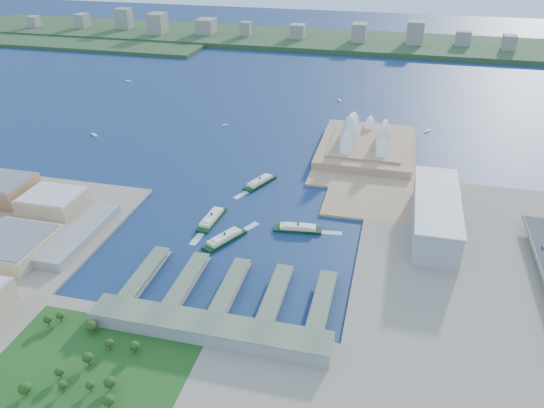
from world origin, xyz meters
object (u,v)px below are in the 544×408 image
(opera_house, at_px, (368,130))
(toaster_building, at_px, (436,214))
(ferry_b, at_px, (260,181))
(ferry_c, at_px, (225,237))
(car_c, at_px, (543,248))
(ferry_d, at_px, (298,227))
(ferry_a, at_px, (212,217))

(opera_house, relative_size, toaster_building, 1.16)
(ferry_b, distance_m, ferry_c, 137.22)
(opera_house, xyz_separation_m, car_c, (191.00, -235.15, -16.46))
(toaster_building, xyz_separation_m, ferry_d, (-142.47, -36.33, -15.63))
(ferry_c, bearing_deg, opera_house, -86.39)
(ferry_d, bearing_deg, opera_house, -19.55)
(ferry_a, bearing_deg, car_c, 5.12)
(opera_house, distance_m, ferry_a, 283.86)
(opera_house, distance_m, ferry_b, 185.74)
(opera_house, height_order, ferry_b, opera_house)
(opera_house, distance_m, ferry_c, 302.65)
(opera_house, bearing_deg, ferry_c, -114.08)
(toaster_building, relative_size, car_c, 32.50)
(ferry_b, relative_size, car_c, 11.02)
(toaster_building, bearing_deg, ferry_a, -170.66)
(ferry_a, relative_size, ferry_d, 1.07)
(toaster_building, height_order, ferry_d, toaster_building)
(ferry_a, relative_size, ferry_c, 1.02)
(ferry_c, relative_size, ferry_d, 1.05)
(ferry_a, xyz_separation_m, car_c, (341.04, 4.32, 10.33))
(ferry_a, height_order, car_c, car_c)
(ferry_d, height_order, car_c, car_c)
(car_c, bearing_deg, ferry_d, -179.72)
(ferry_a, relative_size, car_c, 11.57)
(opera_house, height_order, toaster_building, opera_house)
(toaster_building, bearing_deg, opera_house, 114.23)
(opera_house, distance_m, ferry_d, 243.60)
(ferry_a, bearing_deg, ferry_c, -48.49)
(ferry_d, bearing_deg, ferry_a, 84.81)
(ferry_b, bearing_deg, ferry_d, -31.31)
(ferry_b, relative_size, ferry_c, 0.97)
(ferry_b, bearing_deg, ferry_c, -67.01)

